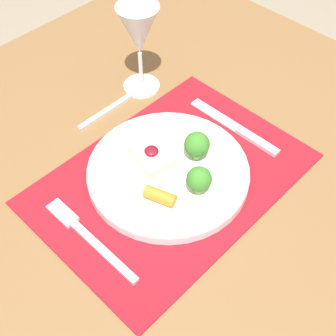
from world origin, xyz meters
name	(u,v)px	position (x,y,z in m)	size (l,w,h in m)	color
dining_table	(171,214)	(0.00, 0.00, 0.67)	(1.11, 1.08, 0.78)	brown
placemat	(171,178)	(0.00, 0.00, 0.78)	(0.45, 0.32, 0.00)	maroon
dinner_plate	(169,170)	(0.00, 0.01, 0.80)	(0.28, 0.28, 0.07)	white
fork	(85,234)	(-0.18, 0.02, 0.78)	(0.02, 0.20, 0.01)	silver
knife	(239,130)	(0.17, -0.01, 0.78)	(0.02, 0.20, 0.01)	silver
spoon	(133,93)	(0.10, 0.21, 0.78)	(0.18, 0.04, 0.02)	silver
wine_glass_near	(139,34)	(0.13, 0.21, 0.90)	(0.08, 0.08, 0.18)	white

